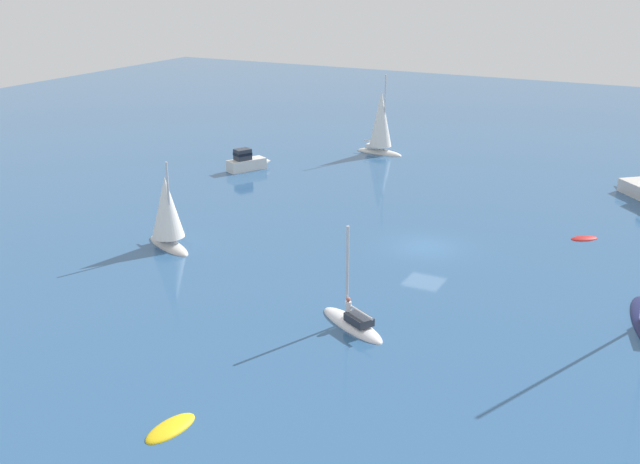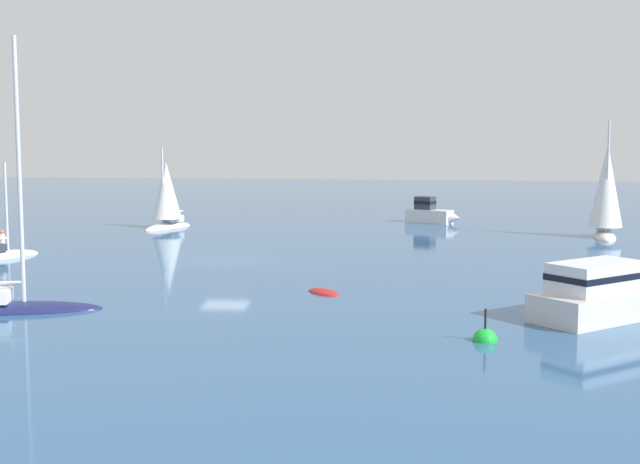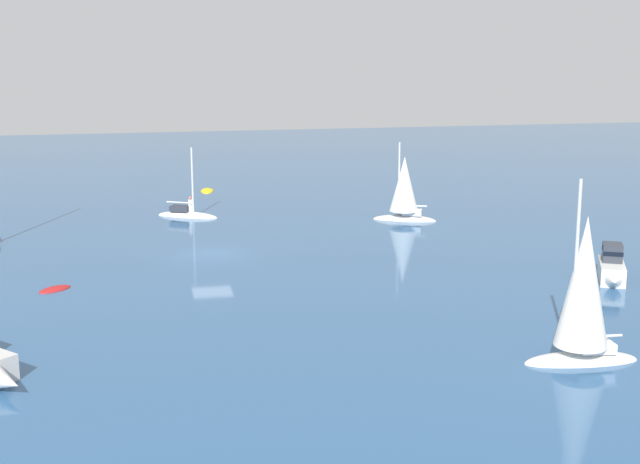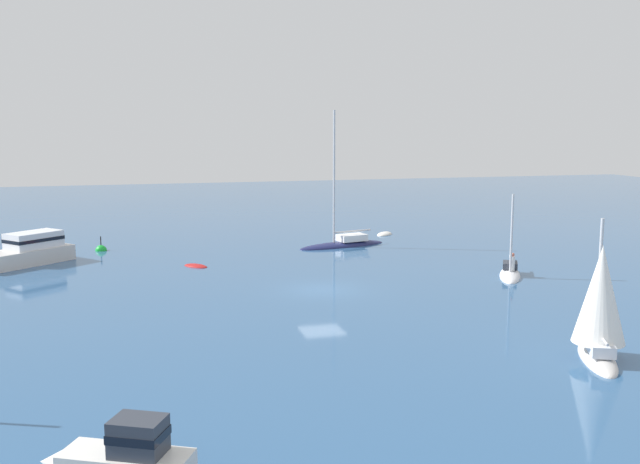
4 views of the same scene
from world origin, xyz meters
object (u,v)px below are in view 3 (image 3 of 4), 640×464
at_px(launch, 612,268).
at_px(sailboat, 405,192).
at_px(sloop, 584,298).
at_px(dinghy_1, 207,191).
at_px(tender, 55,290).
at_px(yacht, 187,215).

bearing_deg(launch, sailboat, -135.86).
bearing_deg(sloop, sailboat, -88.61).
relative_size(sloop, sailboat, 1.30).
relative_size(dinghy_1, tender, 1.27).
bearing_deg(sailboat, launch, 131.84).
xyz_separation_m(sailboat, tender, (14.23, -24.24, -2.12)).
height_order(yacht, sailboat, sailboat).
relative_size(sloop, launch, 1.85).
bearing_deg(sailboat, tender, 54.88).
distance_m(yacht, sailboat, 16.66).
bearing_deg(yacht, sloop, -39.82).
bearing_deg(sloop, yacht, -63.53).
xyz_separation_m(launch, sailboat, (-19.09, -5.97, 1.37)).
distance_m(yacht, dinghy_1, 11.98).
xyz_separation_m(sloop, sailboat, (-30.46, 2.14, -0.67)).
relative_size(launch, dinghy_1, 1.64).
height_order(yacht, tender, yacht).
relative_size(yacht, sailboat, 0.91).
bearing_deg(launch, tender, -72.36).
xyz_separation_m(yacht, launch, (24.05, 21.75, 0.62)).
relative_size(launch, sailboat, 0.70).
height_order(dinghy_1, sailboat, sailboat).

